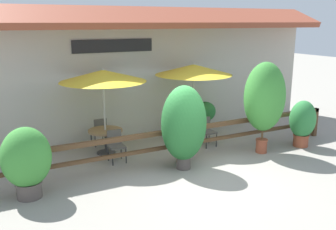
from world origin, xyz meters
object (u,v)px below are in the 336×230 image
(potted_plant_small_flowering, at_px, (265,98))
(potted_plant_broad_leaf, at_px, (26,160))
(chair_near_wallside, at_px, (99,130))
(potted_plant_corner_fern, at_px, (302,121))
(dining_table_middle, at_px, (193,122))
(potted_plant_entrance_palm, at_px, (184,124))
(patio_umbrella_near, at_px, (103,76))
(chair_near_streetside, at_px, (116,144))
(patio_umbrella_middle, at_px, (194,70))
(dining_table_near, at_px, (105,134))
(potted_plant_tall_tropical, at_px, (205,113))
(chair_middle_wallside, at_px, (182,119))
(chair_middle_streetside, at_px, (207,130))

(potted_plant_small_flowering, height_order, potted_plant_broad_leaf, potted_plant_small_flowering)
(chair_near_wallside, height_order, potted_plant_corner_fern, potted_plant_corner_fern)
(chair_near_wallside, xyz_separation_m, potted_plant_broad_leaf, (-2.45, -2.74, 0.38))
(dining_table_middle, relative_size, potted_plant_entrance_palm, 0.45)
(patio_umbrella_near, xyz_separation_m, chair_near_streetside, (0.04, -0.78, -1.78))
(chair_near_streetside, xyz_separation_m, patio_umbrella_middle, (2.91, 0.79, 1.78))
(dining_table_near, distance_m, potted_plant_entrance_palm, 2.59)
(dining_table_near, height_order, potted_plant_tall_tropical, potted_plant_tall_tropical)
(potted_plant_broad_leaf, relative_size, potted_plant_corner_fern, 1.11)
(chair_near_streetside, distance_m, chair_middle_wallside, 3.34)
(chair_middle_streetside, distance_m, potted_plant_tall_tropical, 1.98)
(patio_umbrella_near, height_order, dining_table_near, patio_umbrella_near)
(chair_near_streetside, relative_size, chair_middle_streetside, 1.00)
(patio_umbrella_near, distance_m, potted_plant_corner_fern, 6.12)
(chair_near_streetside, height_order, potted_plant_broad_leaf, potted_plant_broad_leaf)
(chair_near_wallside, bearing_deg, patio_umbrella_near, 84.03)
(dining_table_near, distance_m, chair_near_streetside, 0.78)
(dining_table_middle, bearing_deg, chair_near_streetside, -164.89)
(potted_plant_broad_leaf, distance_m, potted_plant_tall_tropical, 7.04)
(potted_plant_small_flowering, relative_size, potted_plant_tall_tropical, 2.76)
(potted_plant_broad_leaf, bearing_deg, patio_umbrella_near, 39.38)
(patio_umbrella_middle, distance_m, potted_plant_tall_tropical, 2.22)
(potted_plant_small_flowering, relative_size, potted_plant_entrance_palm, 1.21)
(chair_middle_streetside, bearing_deg, chair_near_streetside, 176.95)
(chair_middle_streetside, height_order, potted_plant_entrance_palm, potted_plant_entrance_palm)
(chair_middle_wallside, bearing_deg, chair_near_wallside, 9.15)
(potted_plant_small_flowering, relative_size, potted_plant_broad_leaf, 1.67)
(potted_plant_broad_leaf, bearing_deg, chair_near_streetside, 26.06)
(patio_umbrella_middle, bearing_deg, chair_middle_wallside, 87.91)
(potted_plant_tall_tropical, bearing_deg, chair_near_wallside, -177.93)
(patio_umbrella_middle, height_order, potted_plant_small_flowering, potted_plant_small_flowering)
(chair_middle_streetside, bearing_deg, patio_umbrella_near, 162.39)
(chair_middle_streetside, height_order, potted_plant_tall_tropical, potted_plant_tall_tropical)
(potted_plant_tall_tropical, bearing_deg, dining_table_middle, -139.62)
(potted_plant_tall_tropical, bearing_deg, patio_umbrella_middle, -139.62)
(chair_middle_streetside, distance_m, chair_middle_wallside, 1.57)
(chair_near_streetside, xyz_separation_m, potted_plant_small_flowering, (4.03, -1.28, 1.15))
(potted_plant_broad_leaf, relative_size, potted_plant_tall_tropical, 1.66)
(chair_near_streetside, relative_size, patio_umbrella_middle, 0.35)
(patio_umbrella_near, relative_size, chair_near_wallside, 2.84)
(chair_near_streetside, distance_m, potted_plant_corner_fern, 5.67)
(patio_umbrella_near, distance_m, dining_table_middle, 3.41)
(dining_table_near, distance_m, potted_plant_small_flowering, 4.68)
(potted_plant_small_flowering, xyz_separation_m, potted_plant_entrance_palm, (-2.64, -0.02, -0.44))
(chair_near_wallside, height_order, patio_umbrella_middle, patio_umbrella_middle)
(dining_table_near, relative_size, potted_plant_tall_tropical, 1.03)
(chair_middle_wallside, distance_m, potted_plant_entrance_palm, 3.34)
(dining_table_middle, xyz_separation_m, potted_plant_tall_tropical, (1.07, 0.91, -0.01))
(potted_plant_small_flowering, xyz_separation_m, potted_plant_tall_tropical, (-0.05, 2.97, -1.08))
(potted_plant_corner_fern, bearing_deg, potted_plant_small_flowering, 175.52)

